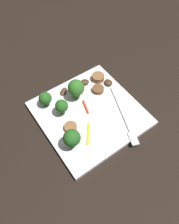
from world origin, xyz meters
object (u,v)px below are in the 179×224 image
object	(u,v)px
broccoli_floret_0	(45,98)
pepper_strip_0	(88,134)
plate	(90,113)
sausage_slice_2	(98,77)
broccoli_floret_2	(76,88)
sausage_slice_0	(98,89)
mushroom_0	(85,82)
fork	(125,118)
broccoli_floret_1	(72,138)
broccoli_floret_3	(62,106)
mushroom_1	(108,83)
pepper_strip_1	(84,108)
sausage_slice_1	(71,127)
mushroom_2	(64,91)

from	to	relation	value
broccoli_floret_0	pepper_strip_0	world-z (taller)	broccoli_floret_0
plate	sausage_slice_2	xyz separation A→B (m)	(-0.08, 0.08, 0.01)
broccoli_floret_2	plate	bearing A→B (deg)	0.57
broccoli_floret_2	pepper_strip_0	world-z (taller)	broccoli_floret_2
sausage_slice_0	mushroom_0	bearing A→B (deg)	-159.60
broccoli_floret_0	plate	bearing A→B (deg)	42.92
fork	broccoli_floret_1	size ratio (longest dim) A/B	2.90
fork	broccoli_floret_0	world-z (taller)	broccoli_floret_0
plate	broccoli_floret_3	world-z (taller)	broccoli_floret_3
sausage_slice_0	mushroom_1	xyz separation A→B (m)	(-0.00, 0.04, -0.00)
sausage_slice_2	pepper_strip_1	size ratio (longest dim) A/B	0.85
plate	broccoli_floret_2	distance (m)	0.07
broccoli_floret_2	broccoli_floret_1	bearing A→B (deg)	-36.67
broccoli_floret_2	broccoli_floret_3	xyz separation A→B (m)	(0.02, -0.06, -0.01)
sausage_slice_1	pepper_strip_1	distance (m)	0.07
sausage_slice_2	pepper_strip_1	world-z (taller)	sausage_slice_2
plate	sausage_slice_2	bearing A→B (deg)	132.60
fork	sausage_slice_2	xyz separation A→B (m)	(-0.15, 0.02, 0.01)
broccoli_floret_3	broccoli_floret_1	bearing A→B (deg)	-17.10
plate	sausage_slice_0	xyz separation A→B (m)	(-0.04, 0.06, 0.01)
broccoli_floret_0	sausage_slice_2	xyz separation A→B (m)	(0.01, 0.16, -0.02)
broccoli_floret_2	pepper_strip_1	xyz separation A→B (m)	(0.04, -0.00, -0.04)
plate	pepper_strip_1	distance (m)	0.02
sausage_slice_2	pepper_strip_0	size ratio (longest dim) A/B	0.58
pepper_strip_1	sausage_slice_2	bearing A→B (deg)	124.04
sausage_slice_1	sausage_slice_2	xyz separation A→B (m)	(-0.09, 0.15, 0.00)
sausage_slice_2	broccoli_floret_2	bearing A→B (deg)	-77.64
fork	mushroom_0	world-z (taller)	mushroom_0
broccoli_floret_1	broccoli_floret_3	world-z (taller)	broccoli_floret_1
fork	pepper_strip_0	distance (m)	0.10
broccoli_floret_3	sausage_slice_1	distance (m)	0.06
broccoli_floret_0	mushroom_0	bearing A→B (deg)	91.23
broccoli_floret_0	sausage_slice_0	world-z (taller)	broccoli_floret_0
broccoli_floret_1	pepper_strip_0	bearing A→B (deg)	94.99
plate	broccoli_floret_2	bearing A→B (deg)	-179.43
sausage_slice_2	pepper_strip_0	world-z (taller)	sausage_slice_2
broccoli_floret_0	broccoli_floret_2	world-z (taller)	broccoli_floret_2
mushroom_2	pepper_strip_0	xyz separation A→B (m)	(0.14, -0.02, -0.00)
mushroom_2	mushroom_1	bearing A→B (deg)	68.61
mushroom_2	broccoli_floret_0	bearing A→B (deg)	-80.27
mushroom_1	pepper_strip_1	bearing A→B (deg)	-73.74
fork	broccoli_floret_1	bearing A→B (deg)	-74.91
broccoli_floret_1	sausage_slice_1	world-z (taller)	broccoli_floret_1
mushroom_0	mushroom_2	distance (m)	0.06
broccoli_floret_0	mushroom_1	xyz separation A→B (m)	(0.04, 0.18, -0.02)
pepper_strip_1	sausage_slice_1	bearing A→B (deg)	-63.51
broccoli_floret_2	sausage_slice_2	size ratio (longest dim) A/B	1.72
sausage_slice_0	fork	bearing A→B (deg)	0.40
fork	broccoli_floret_3	size ratio (longest dim) A/B	3.61
fork	broccoli_floret_0	size ratio (longest dim) A/B	3.93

